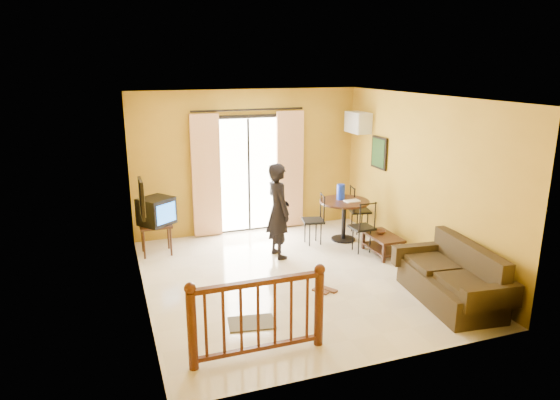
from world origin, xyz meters
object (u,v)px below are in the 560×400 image
object	(u,v)px
television	(156,211)
coffee_table	(382,241)
sofa	(453,280)
standing_person	(278,211)
dining_table	(344,209)

from	to	relation	value
television	coffee_table	world-z (taller)	television
television	sofa	world-z (taller)	television
television	standing_person	xyz separation A→B (m)	(1.96, -0.83, 0.04)
sofa	standing_person	distance (m)	3.05
dining_table	coffee_table	world-z (taller)	dining_table
coffee_table	sofa	xyz separation A→B (m)	(0.00, -1.90, 0.07)
television	standing_person	bearing A→B (deg)	-60.08
television	dining_table	xyz separation A→B (m)	(3.41, -0.45, -0.17)
dining_table	standing_person	xyz separation A→B (m)	(-1.45, -0.37, 0.21)
television	sofa	size ratio (longest dim) A/B	0.39
television	coffee_table	distance (m)	4.00
dining_table	standing_person	distance (m)	1.51
sofa	standing_person	world-z (taller)	standing_person
coffee_table	sofa	bearing A→B (deg)	-89.87
coffee_table	standing_person	size ratio (longest dim) A/B	0.49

